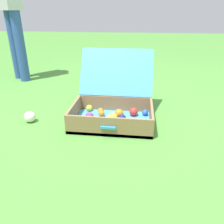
% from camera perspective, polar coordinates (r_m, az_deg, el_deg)
% --- Properties ---
extents(ground_plane, '(16.00, 16.00, 0.00)m').
position_cam_1_polar(ground_plane, '(1.87, 0.76, -1.92)').
color(ground_plane, '#4C8C38').
extents(open_suitcase, '(0.64, 0.69, 0.53)m').
position_cam_1_polar(open_suitcase, '(1.83, 0.46, 1.56)').
color(open_suitcase, '#4799C6').
rests_on(open_suitcase, ground).
extents(stray_ball_on_grass, '(0.09, 0.09, 0.09)m').
position_cam_1_polar(stray_ball_on_grass, '(1.93, -20.38, -1.15)').
color(stray_ball_on_grass, white).
rests_on(stray_ball_on_grass, ground).
extents(bystander_person, '(0.36, 0.34, 1.63)m').
position_cam_1_polar(bystander_person, '(3.12, -24.88, 24.59)').
color(bystander_person, '#2D4C93').
rests_on(bystander_person, ground).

